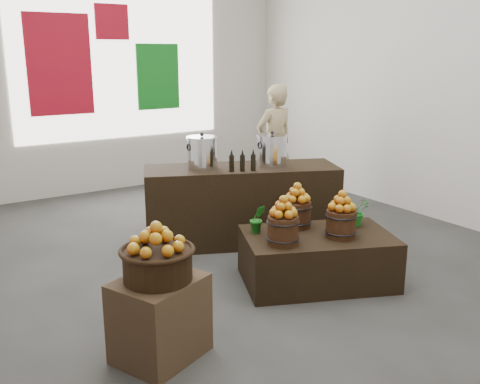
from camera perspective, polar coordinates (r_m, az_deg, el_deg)
ground at (r=5.53m, az=-1.41°, el=-7.28°), size 7.00×7.00×0.00m
back_wall at (r=8.32m, az=-14.72°, el=13.74°), size 6.00×0.04×4.00m
back_opening at (r=8.40m, az=-12.68°, el=13.86°), size 3.20×0.02×2.40m
deco_red_left at (r=8.11m, az=-18.70°, el=12.73°), size 0.90×0.04×1.40m
deco_green_right at (r=8.63m, az=-8.74°, el=12.06°), size 0.70×0.04×1.00m
deco_red_upper at (r=8.37m, az=-13.52°, el=17.24°), size 0.50×0.04×0.50m
crate at (r=3.82m, az=-8.54°, el=-13.19°), size 0.72×0.66×0.58m
wicker_basket at (r=3.66m, az=-8.78°, el=-7.69°), size 0.46×0.46×0.21m
apples_in_basket at (r=3.59m, az=-8.90°, el=-4.70°), size 0.36×0.36×0.19m
display_table at (r=5.01m, az=8.23°, el=-7.00°), size 1.55×1.28×0.46m
apple_bucket_front_left at (r=4.61m, az=4.60°, el=-4.09°), size 0.27×0.27×0.25m
apples_in_bucket_front_left at (r=4.55m, az=4.65°, el=-1.55°), size 0.20×0.20×0.18m
apple_bucket_front_right at (r=4.85m, az=10.72°, el=-3.35°), size 0.27×0.27×0.25m
apples_in_bucket_front_right at (r=4.79m, az=10.84°, el=-0.92°), size 0.20×0.20×0.18m
apple_bucket_rear at (r=5.07m, az=6.06°, el=-2.38°), size 0.27×0.27×0.25m
apples_in_bucket_rear at (r=5.02m, az=6.13°, el=-0.04°), size 0.20×0.20×0.18m
herb_garnish_right at (r=5.21m, az=12.25°, el=-1.99°), size 0.29×0.26×0.28m
herb_garnish_left at (r=4.89m, az=1.89°, el=-2.86°), size 0.18×0.16×0.26m
counter at (r=5.93m, az=0.18°, el=-1.37°), size 2.19×1.45×0.86m
stock_pot_left at (r=5.74m, az=-4.06°, el=4.12°), size 0.32×0.32×0.32m
stock_pot_center at (r=5.86m, az=3.41°, el=4.35°), size 0.32×0.32×0.32m
oil_cruets at (r=5.60m, az=0.55°, el=3.45°), size 0.23×0.14×0.24m
shopper at (r=7.54m, az=3.68°, el=5.16°), size 0.62×0.42×1.65m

